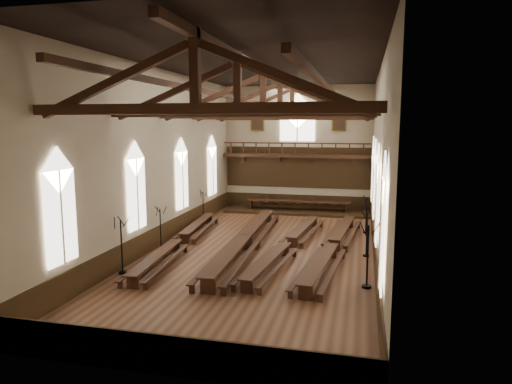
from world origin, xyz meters
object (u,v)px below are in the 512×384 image
Objects in this scene: dais at (298,211)px; high_table at (298,202)px; candelabrum_left_far at (203,213)px; refectory_row_d at (333,245)px; candelabrum_right_far at (366,222)px; candelabrum_right_near at (367,268)px; refectory_row_a at (179,240)px; candelabrum_left_near at (122,256)px; refectory_row_c at (289,243)px; candelabrum_left_mid at (161,237)px; candelabrum_right_mid at (366,242)px; refectory_row_b at (245,238)px.

dais is 1.39× the size of high_table.
high_table is 8.10m from candelabrum_left_far.
candelabrum_right_far is at bearing 72.68° from refectory_row_d.
candelabrum_right_near is at bearing -90.00° from candelabrum_right_far.
candelabrum_left_near is at bearing -100.26° from refectory_row_a.
candelabrum_left_near is 11.12m from candelabrum_right_near.
candelabrum_right_far reaches higher than refectory_row_d.
refectory_row_a is 1.68× the size of high_table.
refectory_row_d is at bearing -107.32° from candelabrum_right_far.
candelabrum_left_far is (-6.97, 5.70, 0.24)m from refectory_row_c.
refectory_row_c reaches higher than dais.
candelabrum_left_mid reaches higher than refectory_row_d.
dais is 17.71m from candelabrum_left_near.
dais is at bearing 114.97° from candelabrum_right_mid.
candelabrum_right_far is (4.13, 5.48, 0.25)m from refectory_row_c.
candelabrum_right_mid reaches higher than refectory_row_c.
candelabrum_right_near is at bearing -71.96° from dais.
candelabrum_left_mid is 0.85× the size of candelabrum_right_near.
candelabrum_left_far is 11.10m from candelabrum_right_far.
candelabrum_right_mid is (5.22, -11.21, -0.09)m from high_table.
refectory_row_b is 11.27m from dais.
refectory_row_c is 4.79× the size of candelabrum_right_near.
refectory_row_d is at bearing 0.18° from refectory_row_c.
candelabrum_left_mid is 1.01× the size of candelabrum_right_far.
candelabrum_left_near is at bearing -176.53° from candelabrum_right_near.
candelabrum_right_mid is 1.01× the size of candelabrum_right_far.
candelabrum_right_near is at bearing -21.78° from refectory_row_a.
candelabrum_right_near reaches higher than refectory_row_a.
candelabrum_left_mid is (-5.88, -12.51, -0.09)m from high_table.
candelabrum_left_near is 1.12× the size of candelabrum_left_far.
candelabrum_right_far is at bearing 31.18° from candelabrum_left_mid.
candelabrum_left_mid is 11.64m from candelabrum_right_near.
dais is 12.38m from candelabrum_right_mid.
refectory_row_b is at bearing -97.06° from dais.
candelabrum_right_mid is at bearing 90.00° from candelabrum_right_near.
candelabrum_right_mid reaches higher than high_table.
high_table is at bearing 67.19° from refectory_row_a.
candelabrum_right_far reaches higher than refectory_row_a.
candelabrum_right_mid is at bearing -26.90° from candelabrum_left_far.
candelabrum_left_far is (-0.00, 6.94, -0.02)m from candelabrum_left_mid.
refectory_row_c is at bearing -2.38° from refectory_row_b.
candelabrum_left_near is 12.38m from candelabrum_right_mid.
refectory_row_c is 2.42m from refectory_row_d.
candelabrum_right_mid is at bearing 1.00° from refectory_row_c.
refectory_row_b is 5.20× the size of candelabrum_right_near.
candelabrum_right_mid is (6.60, -0.03, 0.16)m from refectory_row_b.
candelabrum_right_mid is at bearing -90.00° from candelabrum_right_far.
candelabrum_left_far is at bearing 140.72° from refectory_row_c.
high_table is at bearing 43.47° from candelabrum_left_far.
refectory_row_d is 5.74m from candelabrum_right_far.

